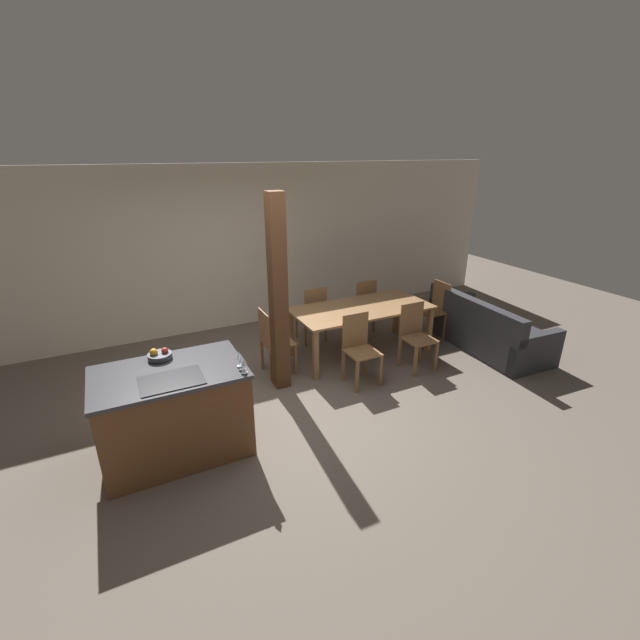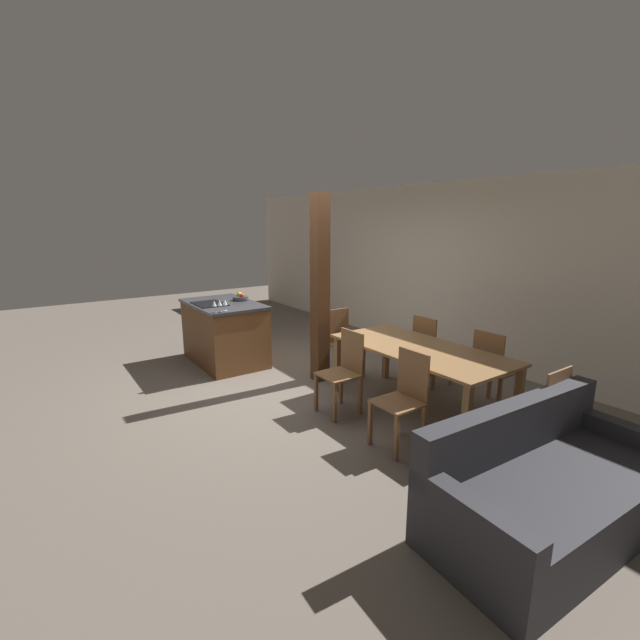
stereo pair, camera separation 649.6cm
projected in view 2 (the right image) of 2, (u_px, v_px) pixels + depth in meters
ground_plane at (282, 383)px, 5.72m from camera, size 16.00×16.00×0.00m
wall_back at (431, 269)px, 6.99m from camera, size 11.20×0.08×2.70m
kitchen_island at (225, 332)px, 6.47m from camera, size 1.41×0.89×0.94m
fruit_bowl at (240, 297)px, 6.55m from camera, size 0.24×0.24×0.11m
wine_glass_near at (214, 304)px, 5.62m from camera, size 0.06×0.06×0.16m
wine_glass_middle at (220, 303)px, 5.66m from camera, size 0.06×0.06×0.16m
wine_glass_far at (225, 303)px, 5.70m from camera, size 0.06×0.06×0.16m
dining_table at (419, 355)px, 4.76m from camera, size 2.04×0.96×0.74m
dining_chair_near_left at (344, 370)px, 4.77m from camera, size 0.40×0.40×0.92m
dining_chair_near_right at (403, 397)px, 4.04m from camera, size 0.40×0.40×0.92m
dining_chair_far_left at (429, 349)px, 5.56m from camera, size 0.40×0.40×0.92m
dining_chair_far_right at (492, 369)px, 4.82m from camera, size 0.40×0.40×0.92m
dining_chair_head_end at (342, 341)px, 5.91m from camera, size 0.40×0.40×0.92m
dining_chair_foot_end at (541, 414)px, 3.68m from camera, size 0.40×0.40×0.92m
couch at (549, 491)px, 2.97m from camera, size 0.98×1.96×0.82m
timber_post at (320, 290)px, 5.57m from camera, size 0.19×0.19×2.46m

